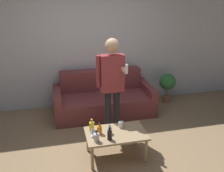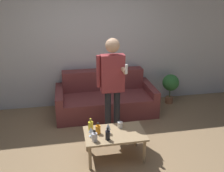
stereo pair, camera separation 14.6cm
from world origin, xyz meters
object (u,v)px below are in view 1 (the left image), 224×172
object	(u,v)px
bottle_orange	(99,130)
person_standing_front	(112,80)
couch	(103,98)
coffee_table	(116,136)

from	to	relation	value
bottle_orange	person_standing_front	world-z (taller)	person_standing_front
person_standing_front	couch	bearing A→B (deg)	88.20
couch	bottle_orange	bearing A→B (deg)	-103.04
coffee_table	bottle_orange	xyz separation A→B (m)	(-0.24, 0.03, 0.12)
person_standing_front	coffee_table	bearing A→B (deg)	-97.54
coffee_table	person_standing_front	size ratio (longest dim) A/B	0.52
person_standing_front	bottle_orange	bearing A→B (deg)	-118.44
coffee_table	bottle_orange	bearing A→B (deg)	172.99
coffee_table	bottle_orange	world-z (taller)	bottle_orange
bottle_orange	coffee_table	bearing A→B (deg)	-7.01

